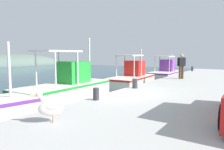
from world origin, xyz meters
TOP-DOWN VIEW (x-y plane):
  - distant_hill_second at (18.40, 38.46)m, footprint 24.94×10.90m
  - fishing_boat_third at (-0.29, 2.72)m, footprint 5.57×2.05m
  - fishing_boat_fourth at (6.06, 2.18)m, footprint 5.12×2.35m
  - fishing_boat_fifth at (13.24, 1.99)m, footprint 5.28×2.25m
  - pelican at (-4.56, -1.09)m, footprint 0.87×0.76m
  - fisherman_standing at (6.79, -1.31)m, footprint 0.49×0.48m
  - mooring_bollard_nearest at (-1.85, -0.45)m, footprint 0.24×0.24m
  - mooring_bollard_second at (1.38, -0.45)m, footprint 0.27×0.27m
  - mooring_bollard_third at (10.44, -0.45)m, footprint 0.22×0.22m
  - mooring_bollard_fourth at (14.07, -0.45)m, footprint 0.21×0.21m

SIDE VIEW (x-z plane):
  - distant_hill_second at x=18.40m, z-range -2.58..2.58m
  - fishing_boat_fifth at x=13.24m, z-range -0.66..1.91m
  - fishing_boat_fourth at x=6.06m, z-range -0.80..2.14m
  - fishing_boat_third at x=-0.29m, z-range -1.01..2.48m
  - mooring_bollard_third at x=10.44m, z-range 0.80..1.20m
  - mooring_bollard_fourth at x=14.07m, z-range 0.80..1.26m
  - mooring_bollard_nearest at x=-1.85m, z-range 0.80..1.27m
  - mooring_bollard_second at x=1.38m, z-range 0.80..1.29m
  - pelican at x=-4.56m, z-range 0.79..1.61m
  - fisherman_standing at x=6.79m, z-range 0.90..2.63m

